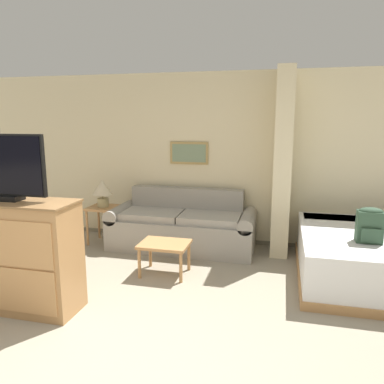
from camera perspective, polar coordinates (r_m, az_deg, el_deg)
name	(u,v)px	position (r m, az deg, el deg)	size (l,w,h in m)	color
ground_plane	(117,384)	(3.13, -11.33, -26.77)	(20.00, 20.00, 0.00)	gray
wall_back	(210,159)	(5.83, 2.72, 5.01)	(7.45, 0.16, 2.60)	beige
wall_partition_pillar	(283,163)	(5.38, 13.65, 4.26)	(0.24, 0.56, 2.60)	beige
couch	(182,227)	(5.62, -1.46, -5.29)	(2.16, 0.84, 0.87)	gray
coffee_table	(165,247)	(4.69, -4.20, -8.39)	(0.60, 0.47, 0.41)	#B27F4C
side_table	(103,213)	(5.97, -13.34, -3.14)	(0.43, 0.43, 0.58)	#B27F4C
table_lamp	(102,190)	(5.89, -13.50, 0.35)	(0.30, 0.30, 0.42)	tan
tv_dresser	(15,255)	(4.21, -25.37, -8.67)	(1.32, 0.48, 1.13)	#B27F4C
tv	(7,168)	(4.02, -26.40, 3.35)	(0.83, 0.16, 0.65)	black
bed	(376,257)	(5.03, 26.27, -8.87)	(1.79, 1.93, 0.57)	#B27F4C
backpack	(370,225)	(4.53, 25.46, -4.51)	(0.27, 0.19, 0.39)	#2D4733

